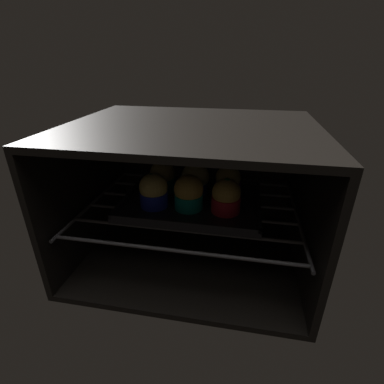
{
  "coord_description": "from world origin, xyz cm",
  "views": [
    {
      "loc": [
        12.35,
        -43.08,
        49.81
      ],
      "look_at": [
        0.0,
        23.1,
        17.56
      ],
      "focal_mm": 26.53,
      "sensor_mm": 36.0,
      "label": 1
    }
  ],
  "objects_px": {
    "muffin_row1_col2": "(228,182)",
    "muffin_row0_col0": "(154,191)",
    "muffin_row1_col1": "(194,179)",
    "muffin_row0_col1": "(188,193)",
    "muffin_row0_col2": "(226,197)",
    "muffin_row1_col0": "(163,177)",
    "baking_tray": "(192,202)"
  },
  "relations": [
    {
      "from": "muffin_row0_col0",
      "to": "muffin_row1_col2",
      "type": "relative_size",
      "value": 1.03
    },
    {
      "from": "muffin_row0_col1",
      "to": "muffin_row1_col2",
      "type": "height_order",
      "value": "muffin_row0_col1"
    },
    {
      "from": "muffin_row1_col0",
      "to": "muffin_row0_col2",
      "type": "bearing_deg",
      "value": -26.0
    },
    {
      "from": "muffin_row0_col0",
      "to": "muffin_row0_col2",
      "type": "bearing_deg",
      "value": 1.28
    },
    {
      "from": "muffin_row0_col1",
      "to": "baking_tray",
      "type": "bearing_deg",
      "value": 87.95
    },
    {
      "from": "muffin_row0_col0",
      "to": "muffin_row1_col2",
      "type": "height_order",
      "value": "muffin_row0_col0"
    },
    {
      "from": "baking_tray",
      "to": "muffin_row0_col1",
      "type": "distance_m",
      "value": 0.06
    },
    {
      "from": "baking_tray",
      "to": "muffin_row0_col1",
      "type": "relative_size",
      "value": 4.01
    },
    {
      "from": "baking_tray",
      "to": "muffin_row1_col1",
      "type": "distance_m",
      "value": 0.07
    },
    {
      "from": "muffin_row0_col0",
      "to": "muffin_row0_col2",
      "type": "height_order",
      "value": "same"
    },
    {
      "from": "muffin_row0_col1",
      "to": "muffin_row1_col0",
      "type": "relative_size",
      "value": 1.01
    },
    {
      "from": "baking_tray",
      "to": "muffin_row0_col0",
      "type": "xyz_separation_m",
      "value": [
        -0.09,
        -0.05,
        0.05
      ]
    },
    {
      "from": "muffin_row0_col1",
      "to": "muffin_row1_col1",
      "type": "distance_m",
      "value": 0.09
    },
    {
      "from": "muffin_row1_col2",
      "to": "muffin_row1_col0",
      "type": "bearing_deg",
      "value": -179.34
    },
    {
      "from": "muffin_row1_col0",
      "to": "muffin_row0_col1",
      "type": "bearing_deg",
      "value": -44.84
    },
    {
      "from": "muffin_row0_col2",
      "to": "muffin_row0_col0",
      "type": "bearing_deg",
      "value": -178.72
    },
    {
      "from": "muffin_row1_col0",
      "to": "muffin_row1_col1",
      "type": "bearing_deg",
      "value": 1.8
    },
    {
      "from": "muffin_row0_col0",
      "to": "muffin_row1_col1",
      "type": "height_order",
      "value": "muffin_row0_col0"
    },
    {
      "from": "muffin_row1_col0",
      "to": "muffin_row1_col2",
      "type": "height_order",
      "value": "muffin_row1_col0"
    },
    {
      "from": "muffin_row0_col2",
      "to": "muffin_row1_col0",
      "type": "height_order",
      "value": "same"
    },
    {
      "from": "muffin_row1_col2",
      "to": "muffin_row0_col0",
      "type": "bearing_deg",
      "value": -151.71
    },
    {
      "from": "muffin_row0_col0",
      "to": "muffin_row0_col2",
      "type": "xyz_separation_m",
      "value": [
        0.18,
        0.0,
        -0.0
      ]
    },
    {
      "from": "muffin_row1_col2",
      "to": "baking_tray",
      "type": "bearing_deg",
      "value": -151.85
    },
    {
      "from": "muffin_row0_col1",
      "to": "muffin_row0_col0",
      "type": "bearing_deg",
      "value": -177.49
    },
    {
      "from": "muffin_row1_col0",
      "to": "muffin_row1_col2",
      "type": "bearing_deg",
      "value": 0.66
    },
    {
      "from": "muffin_row1_col1",
      "to": "muffin_row1_col0",
      "type": "bearing_deg",
      "value": -178.2
    },
    {
      "from": "muffin_row1_col1",
      "to": "muffin_row0_col1",
      "type": "bearing_deg",
      "value": -89.36
    },
    {
      "from": "muffin_row1_col1",
      "to": "muffin_row0_col2",
      "type": "bearing_deg",
      "value": -44.38
    },
    {
      "from": "baking_tray",
      "to": "muffin_row0_col1",
      "type": "bearing_deg",
      "value": -92.05
    },
    {
      "from": "muffin_row0_col2",
      "to": "muffin_row1_col1",
      "type": "relative_size",
      "value": 1.02
    },
    {
      "from": "muffin_row0_col2",
      "to": "muffin_row1_col2",
      "type": "bearing_deg",
      "value": 91.52
    },
    {
      "from": "baking_tray",
      "to": "muffin_row1_col1",
      "type": "height_order",
      "value": "muffin_row1_col1"
    }
  ]
}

